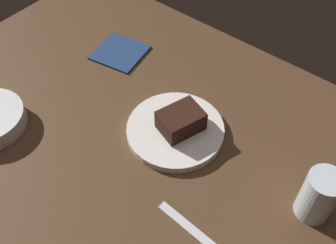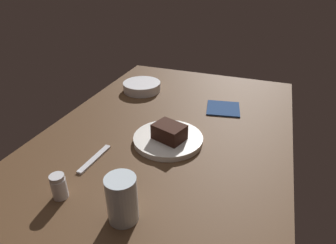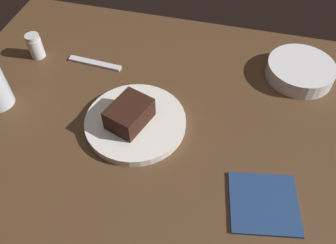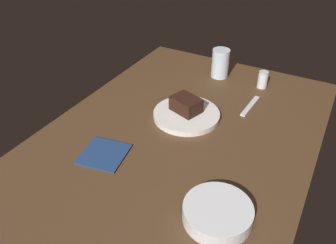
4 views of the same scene
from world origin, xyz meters
TOP-DOWN VIEW (x-y plane):
  - dining_table at (0.00, 0.00)cm, footprint 120.00×84.00cm
  - dessert_plate at (-9.50, -2.35)cm, footprint 23.33×23.33cm
  - chocolate_cake_slice at (-10.45, -3.13)cm, footprint 10.15×11.71cm
  - salt_shaker at (-43.43, 14.79)cm, footprint 3.92×3.92cm
  - water_glass at (-44.18, -3.82)cm, footprint 7.25×7.25cm
  - side_bowl at (26.97, 23.92)cm, footprint 17.24×17.24cm
  - dessert_spoon at (-26.80, 15.33)cm, footprint 15.08×2.70cm
  - folded_napkin at (20.93, -15.32)cm, footprint 15.45×15.28cm

SIDE VIEW (x-z plane):
  - dining_table at x=0.00cm, z-range 0.00..3.00cm
  - folded_napkin at x=20.93cm, z-range 3.00..3.60cm
  - dessert_spoon at x=-26.80cm, z-range 3.00..3.70cm
  - dessert_plate at x=-9.50cm, z-range 3.00..4.91cm
  - side_bowl at x=26.97cm, z-range 3.00..7.11cm
  - salt_shaker at x=-43.43cm, z-range 2.95..9.84cm
  - chocolate_cake_slice at x=-10.45cm, z-range 4.91..10.06cm
  - water_glass at x=-44.18cm, z-range 3.00..14.95cm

